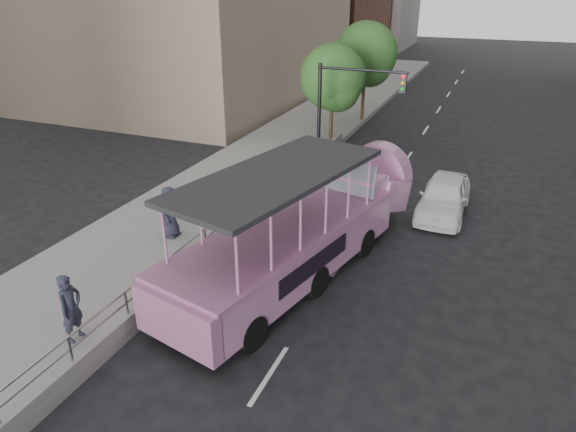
% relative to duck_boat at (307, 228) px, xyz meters
% --- Properties ---
extents(ground, '(160.00, 160.00, 0.00)m').
position_rel_duck_boat_xyz_m(ground, '(0.04, -3.27, -1.40)').
color(ground, black).
extents(sidewalk, '(5.50, 80.00, 0.30)m').
position_rel_duck_boat_xyz_m(sidewalk, '(-5.71, 6.73, -1.25)').
color(sidewalk, gray).
rests_on(sidewalk, ground).
extents(kerb_wall, '(0.24, 30.00, 0.36)m').
position_rel_duck_boat_xyz_m(kerb_wall, '(-3.08, -1.27, -0.92)').
color(kerb_wall, '#A7A6A1').
rests_on(kerb_wall, sidewalk).
extents(guardrail, '(0.07, 22.00, 0.71)m').
position_rel_duck_boat_xyz_m(guardrail, '(-3.08, -1.27, -0.26)').
color(guardrail, '#A2A1A6').
rests_on(guardrail, kerb_wall).
extents(duck_boat, '(5.20, 11.70, 3.78)m').
position_rel_duck_boat_xyz_m(duck_boat, '(0.00, 0.00, 0.00)').
color(duck_boat, black).
rests_on(duck_boat, ground).
extents(car, '(1.90, 4.57, 1.55)m').
position_rel_duck_boat_xyz_m(car, '(3.67, 6.03, -0.63)').
color(car, white).
rests_on(car, ground).
extents(pedestrian_near, '(0.48, 0.70, 1.88)m').
position_rel_duck_boat_xyz_m(pedestrian_near, '(-3.98, -6.25, -0.16)').
color(pedestrian_near, '#272939').
rests_on(pedestrian_near, sidewalk).
extents(pedestrian_far, '(0.62, 0.94, 1.88)m').
position_rel_duck_boat_xyz_m(pedestrian_far, '(-5.06, -0.35, -0.16)').
color(pedestrian_far, '#272939').
rests_on(pedestrian_far, sidewalk).
extents(parking_sign, '(0.14, 0.59, 2.63)m').
position_rel_duck_boat_xyz_m(parking_sign, '(-2.82, -0.27, 0.26)').
color(parking_sign, black).
rests_on(parking_sign, ground).
extents(traffic_signal, '(4.20, 0.32, 5.20)m').
position_rel_duck_boat_xyz_m(traffic_signal, '(-1.67, 9.23, 2.10)').
color(traffic_signal, black).
rests_on(traffic_signal, ground).
extents(street_tree_near, '(3.52, 3.52, 5.72)m').
position_rel_duck_boat_xyz_m(street_tree_near, '(-3.26, 12.65, 2.42)').
color(street_tree_near, '#3C251B').
rests_on(street_tree_near, ground).
extents(street_tree_far, '(3.97, 3.97, 6.45)m').
position_rel_duck_boat_xyz_m(street_tree_far, '(-3.06, 18.65, 2.90)').
color(street_tree_far, '#3C251B').
rests_on(street_tree_far, ground).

